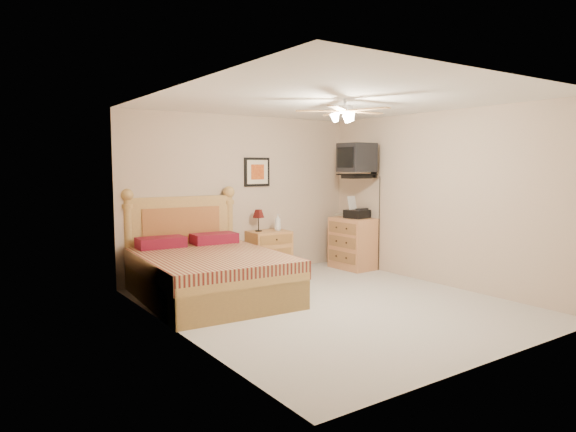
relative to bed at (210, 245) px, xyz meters
name	(u,v)px	position (x,y,z in m)	size (l,w,h in m)	color
floor	(332,304)	(1.12, -1.12, -0.71)	(4.50, 4.50, 0.00)	#ACA69C
ceiling	(334,100)	(1.12, -1.12, 1.79)	(4.00, 4.50, 0.04)	white
wall_back	(242,196)	(1.12, 1.13, 0.54)	(4.00, 0.04, 2.50)	tan
wall_front	(499,221)	(1.12, -3.37, 0.54)	(4.00, 0.04, 2.50)	tan
wall_left	(178,213)	(-0.88, -1.12, 0.54)	(0.04, 4.50, 2.50)	tan
wall_right	(440,198)	(3.12, -1.12, 0.54)	(0.04, 4.50, 2.50)	tan
bed	(210,245)	(0.00, 0.00, 0.00)	(1.66, 2.18, 1.41)	#A9824B
nightstand	(269,252)	(1.46, 0.88, -0.36)	(0.63, 0.47, 0.68)	#C48243
table_lamp	(259,220)	(1.31, 0.95, 0.15)	(0.19, 0.19, 0.35)	#4F1311
lotion_bottle	(278,222)	(1.61, 0.85, 0.11)	(0.10, 0.10, 0.27)	silver
framed_picture	(257,172)	(1.39, 1.11, 0.91)	(0.46, 0.04, 0.46)	black
dresser	(353,243)	(2.85, 0.43, -0.28)	(0.50, 0.72, 0.85)	#B1764E
fax_machine	(357,207)	(2.88, 0.38, 0.33)	(0.34, 0.36, 0.36)	black
magazine_lower	(341,216)	(2.82, 0.71, 0.16)	(0.22, 0.29, 0.03)	#BEB295
magazine_upper	(341,214)	(2.84, 0.74, 0.18)	(0.20, 0.27, 0.02)	gray
wall_tv	(364,160)	(2.87, 0.22, 1.10)	(0.56, 0.46, 0.58)	black
ceiling_fan	(344,111)	(1.12, -1.32, 1.65)	(1.14, 1.14, 0.28)	silver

